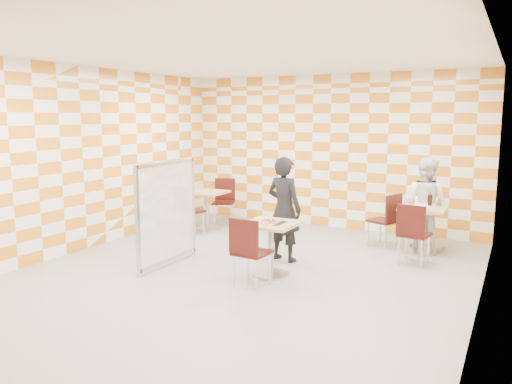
% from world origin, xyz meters
% --- Properties ---
extents(room_shell, '(7.00, 7.00, 7.00)m').
position_xyz_m(room_shell, '(0.00, 0.54, 1.50)').
color(room_shell, gray).
rests_on(room_shell, ground).
extents(main_table, '(0.70, 0.70, 0.75)m').
position_xyz_m(main_table, '(0.35, 0.16, 0.51)').
color(main_table, tan).
rests_on(main_table, ground).
extents(second_table, '(0.70, 0.70, 0.75)m').
position_xyz_m(second_table, '(2.00, 2.36, 0.51)').
color(second_table, tan).
rests_on(second_table, ground).
extents(empty_table, '(0.70, 0.70, 0.75)m').
position_xyz_m(empty_table, '(-2.02, 2.15, 0.51)').
color(empty_table, tan).
rests_on(empty_table, ground).
extents(chair_main_front, '(0.44, 0.45, 0.92)m').
position_xyz_m(chair_main_front, '(0.33, -0.46, 0.54)').
color(chair_main_front, black).
rests_on(chair_main_front, ground).
extents(chair_second_front, '(0.47, 0.48, 0.92)m').
position_xyz_m(chair_second_front, '(1.99, 1.55, 0.54)').
color(chair_second_front, black).
rests_on(chair_second_front, ground).
extents(chair_second_side, '(0.55, 0.55, 0.92)m').
position_xyz_m(chair_second_side, '(1.44, 2.37, 0.54)').
color(chair_second_side, black).
rests_on(chair_second_side, ground).
extents(chair_empty_near, '(0.55, 0.56, 0.92)m').
position_xyz_m(chair_empty_near, '(-2.07, 1.54, 0.54)').
color(chair_empty_near, black).
rests_on(chair_empty_near, ground).
extents(chair_empty_far, '(0.56, 0.56, 0.92)m').
position_xyz_m(chair_empty_far, '(-2.01, 2.78, 0.54)').
color(chair_empty_far, black).
rests_on(chair_empty_far, ground).
extents(partition, '(0.08, 1.38, 1.55)m').
position_xyz_m(partition, '(-1.22, -0.11, 0.79)').
color(partition, white).
rests_on(partition, ground).
extents(man_dark, '(0.65, 0.49, 1.60)m').
position_xyz_m(man_dark, '(0.20, 0.92, 0.80)').
color(man_dark, black).
rests_on(man_dark, ground).
extents(man_white, '(0.87, 0.76, 1.53)m').
position_xyz_m(man_white, '(1.97, 2.65, 0.76)').
color(man_white, white).
rests_on(man_white, ground).
extents(pizza_on_foil, '(0.40, 0.40, 0.04)m').
position_xyz_m(pizza_on_foil, '(0.35, 0.14, 0.77)').
color(pizza_on_foil, silver).
rests_on(pizza_on_foil, main_table).
extents(sport_bottle, '(0.06, 0.06, 0.20)m').
position_xyz_m(sport_bottle, '(1.88, 2.48, 0.84)').
color(sport_bottle, white).
rests_on(sport_bottle, second_table).
extents(soda_bottle, '(0.07, 0.07, 0.23)m').
position_xyz_m(soda_bottle, '(2.08, 2.44, 0.85)').
color(soda_bottle, black).
rests_on(soda_bottle, second_table).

